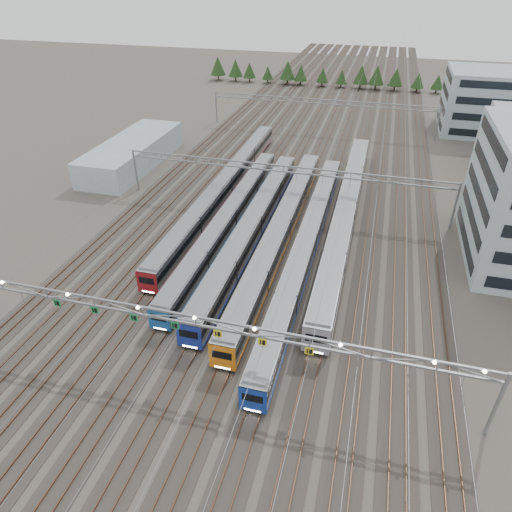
% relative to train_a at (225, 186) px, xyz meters
% --- Properties ---
extents(ground, '(400.00, 400.00, 0.00)m').
position_rel_train_a_xyz_m(ground, '(11.25, -41.73, -2.12)').
color(ground, '#47423A').
rests_on(ground, ground).
extents(track_bed, '(54.00, 260.00, 5.42)m').
position_rel_train_a_xyz_m(track_bed, '(11.25, 58.27, -0.63)').
color(track_bed, '#2D2823').
rests_on(track_bed, ground).
extents(train_a, '(2.88, 62.48, 3.75)m').
position_rel_train_a_xyz_m(train_a, '(0.00, 0.00, 0.00)').
color(train_a, black).
rests_on(train_a, ground).
extents(train_b, '(2.69, 51.69, 3.50)m').
position_rel_train_a_xyz_m(train_b, '(4.50, -11.41, -0.13)').
color(train_b, black).
rests_on(train_b, ground).
extents(train_c, '(2.99, 51.91, 3.89)m').
position_rel_train_a_xyz_m(train_c, '(9.00, -13.21, 0.07)').
color(train_c, black).
rests_on(train_c, ground).
extents(train_d, '(2.95, 56.19, 3.84)m').
position_rel_train_a_xyz_m(train_d, '(13.50, -13.06, 0.05)').
color(train_d, black).
rests_on(train_d, ground).
extents(train_e, '(2.78, 59.17, 3.62)m').
position_rel_train_a_xyz_m(train_e, '(18.00, -15.93, -0.06)').
color(train_e, black).
rests_on(train_e, ground).
extents(train_f, '(3.15, 63.02, 4.11)m').
position_rel_train_a_xyz_m(train_f, '(22.50, -4.84, 0.18)').
color(train_f, black).
rests_on(train_f, ground).
extents(gantry_near, '(56.36, 0.61, 8.08)m').
position_rel_train_a_xyz_m(gantry_near, '(11.20, -41.85, 4.96)').
color(gantry_near, gray).
rests_on(gantry_near, ground).
extents(gantry_mid, '(56.36, 0.36, 8.00)m').
position_rel_train_a_xyz_m(gantry_mid, '(11.25, -1.73, 4.26)').
color(gantry_mid, gray).
rests_on(gantry_mid, ground).
extents(gantry_far, '(56.36, 0.36, 8.00)m').
position_rel_train_a_xyz_m(gantry_far, '(11.25, 43.27, 4.26)').
color(gantry_far, gray).
rests_on(gantry_far, ground).
extents(depot_bldg_north, '(22.00, 18.00, 14.79)m').
position_rel_train_a_xyz_m(depot_bldg_north, '(51.60, 53.73, 5.27)').
color(depot_bldg_north, '#92A7AE').
rests_on(depot_bldg_north, ground).
extents(west_shed, '(10.00, 30.00, 5.21)m').
position_rel_train_a_xyz_m(west_shed, '(-23.73, 9.82, 0.48)').
color(west_shed, '#92A7AE').
rests_on(west_shed, ground).
extents(treeline, '(87.50, 5.60, 7.02)m').
position_rel_train_a_xyz_m(treeline, '(7.20, 92.33, 2.11)').
color(treeline, '#332114').
rests_on(treeline, ground).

